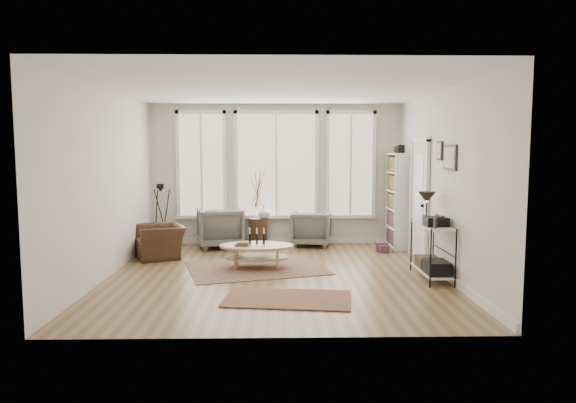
{
  "coord_description": "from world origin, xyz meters",
  "views": [
    {
      "loc": [
        0.02,
        -7.95,
        1.96
      ],
      "look_at": [
        0.2,
        0.6,
        1.1
      ],
      "focal_mm": 32.0,
      "sensor_mm": 36.0,
      "label": 1
    }
  ],
  "objects_px": {
    "accent_chair": "(159,241)",
    "coffee_table": "(256,250)",
    "bookcase": "(398,200)",
    "armchair_right": "(312,228)",
    "armchair_left": "(220,227)",
    "side_table": "(258,208)",
    "low_shelf": "(432,245)"
  },
  "relations": [
    {
      "from": "coffee_table",
      "to": "side_table",
      "type": "distance_m",
      "value": 2.04
    },
    {
      "from": "bookcase",
      "to": "coffee_table",
      "type": "height_order",
      "value": "bookcase"
    },
    {
      "from": "low_shelf",
      "to": "armchair_right",
      "type": "relative_size",
      "value": 1.66
    },
    {
      "from": "coffee_table",
      "to": "armchair_right",
      "type": "bearing_deg",
      "value": 62.12
    },
    {
      "from": "side_table",
      "to": "coffee_table",
      "type": "bearing_deg",
      "value": -88.67
    },
    {
      "from": "bookcase",
      "to": "side_table",
      "type": "height_order",
      "value": "bookcase"
    },
    {
      "from": "armchair_right",
      "to": "accent_chair",
      "type": "relative_size",
      "value": 0.86
    },
    {
      "from": "low_shelf",
      "to": "coffee_table",
      "type": "xyz_separation_m",
      "value": [
        -2.71,
        0.76,
        -0.21
      ]
    },
    {
      "from": "armchair_left",
      "to": "accent_chair",
      "type": "bearing_deg",
      "value": 30.29
    },
    {
      "from": "armchair_left",
      "to": "armchair_right",
      "type": "height_order",
      "value": "armchair_left"
    },
    {
      "from": "low_shelf",
      "to": "armchair_left",
      "type": "distance_m",
      "value": 4.38
    },
    {
      "from": "bookcase",
      "to": "coffee_table",
      "type": "bearing_deg",
      "value": -147.48
    },
    {
      "from": "accent_chair",
      "to": "low_shelf",
      "type": "bearing_deg",
      "value": 46.02
    },
    {
      "from": "side_table",
      "to": "low_shelf",
      "type": "bearing_deg",
      "value": -44.9
    },
    {
      "from": "side_table",
      "to": "accent_chair",
      "type": "xyz_separation_m",
      "value": [
        -1.76,
        -1.1,
        -0.48
      ]
    },
    {
      "from": "coffee_table",
      "to": "side_table",
      "type": "height_order",
      "value": "side_table"
    },
    {
      "from": "armchair_right",
      "to": "side_table",
      "type": "bearing_deg",
      "value": 9.98
    },
    {
      "from": "coffee_table",
      "to": "armchair_left",
      "type": "relative_size",
      "value": 1.4
    },
    {
      "from": "accent_chair",
      "to": "coffee_table",
      "type": "bearing_deg",
      "value": 39.86
    },
    {
      "from": "bookcase",
      "to": "side_table",
      "type": "distance_m",
      "value": 2.83
    },
    {
      "from": "armchair_right",
      "to": "armchair_left",
      "type": "bearing_deg",
      "value": 14.19
    },
    {
      "from": "bookcase",
      "to": "armchair_right",
      "type": "relative_size",
      "value": 2.62
    },
    {
      "from": "bookcase",
      "to": "accent_chair",
      "type": "xyz_separation_m",
      "value": [
        -4.57,
        -0.87,
        -0.66
      ]
    },
    {
      "from": "armchair_left",
      "to": "armchair_right",
      "type": "xyz_separation_m",
      "value": [
        1.86,
        0.14,
        -0.05
      ]
    },
    {
      "from": "bookcase",
      "to": "armchair_left",
      "type": "relative_size",
      "value": 2.32
    },
    {
      "from": "bookcase",
      "to": "armchair_left",
      "type": "bearing_deg",
      "value": 178.59
    },
    {
      "from": "side_table",
      "to": "armchair_right",
      "type": "bearing_deg",
      "value": 0.0
    },
    {
      "from": "bookcase",
      "to": "armchair_left",
      "type": "distance_m",
      "value": 3.62
    },
    {
      "from": "coffee_table",
      "to": "armchair_left",
      "type": "distance_m",
      "value": 2.02
    },
    {
      "from": "low_shelf",
      "to": "armchair_right",
      "type": "xyz_separation_m",
      "value": [
        -1.66,
        2.75,
        -0.15
      ]
    },
    {
      "from": "bookcase",
      "to": "accent_chair",
      "type": "height_order",
      "value": "bookcase"
    },
    {
      "from": "bookcase",
      "to": "accent_chair",
      "type": "relative_size",
      "value": 2.26
    }
  ]
}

